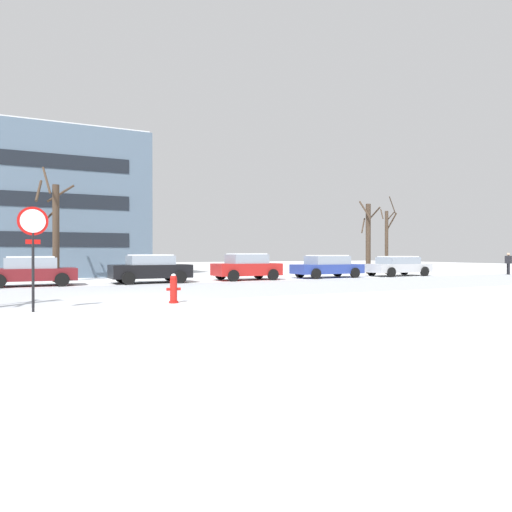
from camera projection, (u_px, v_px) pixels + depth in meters
ground_plane at (124, 300)px, 15.04m from camera, size 120.00×120.00×0.00m
road_surface at (111, 293)px, 17.85m from camera, size 80.00×8.22×0.00m
stop_sign at (33, 238)px, 12.01m from camera, size 0.76×0.12×2.79m
fire_hydrant at (174, 288)px, 14.14m from camera, size 0.44×0.30×0.92m
parked_car_maroon at (31, 271)px, 21.38m from camera, size 4.03×2.12×1.41m
parked_car_black at (150, 268)px, 23.70m from camera, size 4.09×2.22×1.49m
parked_car_red at (247, 267)px, 26.27m from camera, size 3.87×2.11×1.54m
parked_car_blue at (327, 266)px, 28.68m from camera, size 4.58×2.09×1.43m
parked_car_silver at (398, 266)px, 30.87m from camera, size 4.63×2.16×1.35m
pedestrian_crossing at (508, 262)px, 32.97m from camera, size 0.38×0.46×1.58m
tree_far_left at (387, 239)px, 34.04m from camera, size 1.18×1.30×5.73m
tree_far_right at (55, 228)px, 24.55m from camera, size 2.01×1.77×6.22m
tree_far_mid at (368, 237)px, 34.75m from camera, size 1.39×1.31×5.54m
building_far_left at (26, 207)px, 32.00m from camera, size 15.29×11.40×9.64m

